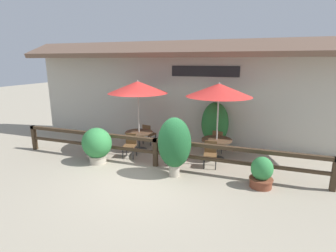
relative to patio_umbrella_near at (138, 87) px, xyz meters
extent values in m
plane|color=#9E937F|center=(1.22, -2.36, -2.45)|extent=(60.00, 60.00, 0.00)
cube|color=#BCB7A8|center=(1.22, 1.84, -0.65)|extent=(14.00, 0.40, 3.60)
cube|color=brown|center=(1.22, 1.29, 1.43)|extent=(14.28, 1.48, 0.70)
cube|color=black|center=(2.16, 1.61, 0.55)|extent=(2.72, 0.04, 0.42)
cube|color=#3D2D1E|center=(1.22, -1.31, -1.55)|extent=(10.40, 0.14, 0.11)
cube|color=#3D2D1E|center=(1.22, -1.31, -1.97)|extent=(10.40, 0.10, 0.09)
cube|color=#3D2D1E|center=(-3.91, -1.31, -1.97)|extent=(0.14, 0.14, 0.95)
cube|color=#3D2D1E|center=(1.22, -1.31, -1.97)|extent=(0.14, 0.14, 0.95)
cube|color=#3D2D1E|center=(6.35, -1.31, -1.97)|extent=(0.14, 0.14, 0.95)
cylinder|color=#B7B2A8|center=(0.00, 0.00, -1.30)|extent=(0.06, 0.06, 2.30)
cone|color=red|center=(0.00, 0.00, 0.00)|extent=(2.23, 2.23, 0.44)
sphere|color=#B2ADA3|center=(0.00, 0.00, 0.23)|extent=(0.07, 0.07, 0.07)
cylinder|color=#4C3826|center=(0.00, 0.00, -1.74)|extent=(1.07, 1.07, 0.05)
cylinder|color=#333333|center=(0.00, 0.00, -2.11)|extent=(0.07, 0.07, 0.68)
cylinder|color=#333333|center=(0.00, 0.00, -2.43)|extent=(0.59, 0.59, 0.03)
cube|color=brown|center=(0.02, -0.85, -2.03)|extent=(0.47, 0.47, 0.05)
cube|color=brown|center=(0.00, -0.66, -1.80)|extent=(0.40, 0.09, 0.40)
cylinder|color=#2D2D2D|center=(-0.14, -1.06, -2.25)|extent=(0.04, 0.04, 0.40)
cylinder|color=#2D2D2D|center=(0.23, -1.01, -2.25)|extent=(0.04, 0.04, 0.40)
cylinder|color=#2D2D2D|center=(-0.19, -0.69, -2.25)|extent=(0.04, 0.04, 0.40)
cylinder|color=#2D2D2D|center=(0.18, -0.64, -2.25)|extent=(0.04, 0.04, 0.40)
cube|color=brown|center=(0.06, 0.85, -2.03)|extent=(0.50, 0.50, 0.05)
cube|color=brown|center=(0.02, 0.66, -1.80)|extent=(0.40, 0.13, 0.40)
cylinder|color=#2D2D2D|center=(0.29, 0.99, -2.25)|extent=(0.04, 0.04, 0.40)
cylinder|color=#2D2D2D|center=(-0.08, 1.08, -2.25)|extent=(0.04, 0.04, 0.40)
cylinder|color=#2D2D2D|center=(0.21, 0.62, -2.25)|extent=(0.04, 0.04, 0.40)
cylinder|color=#2D2D2D|center=(-0.16, 0.71, -2.25)|extent=(0.04, 0.04, 0.40)
cylinder|color=#B7B2A8|center=(3.00, 0.02, -1.30)|extent=(0.06, 0.06, 2.30)
cone|color=red|center=(3.00, 0.02, 0.00)|extent=(2.23, 2.23, 0.44)
sphere|color=#B2ADA3|center=(3.00, 0.02, 0.23)|extent=(0.07, 0.07, 0.07)
cylinder|color=#4C3826|center=(3.00, 0.02, -1.74)|extent=(1.07, 1.07, 0.05)
cylinder|color=#333333|center=(3.00, 0.02, -2.11)|extent=(0.07, 0.07, 0.68)
cylinder|color=#333333|center=(3.00, 0.02, -2.43)|extent=(0.59, 0.59, 0.03)
cube|color=brown|center=(2.94, -0.81, -2.03)|extent=(0.48, 0.48, 0.05)
cube|color=brown|center=(2.91, -0.62, -1.80)|extent=(0.40, 0.10, 0.40)
cylinder|color=#2D2D2D|center=(2.78, -1.03, -2.25)|extent=(0.04, 0.04, 0.40)
cylinder|color=#2D2D2D|center=(3.16, -0.97, -2.25)|extent=(0.04, 0.04, 0.40)
cylinder|color=#2D2D2D|center=(2.72, -0.65, -2.25)|extent=(0.04, 0.04, 0.40)
cylinder|color=#2D2D2D|center=(3.10, -0.59, -2.25)|extent=(0.04, 0.04, 0.40)
cube|color=brown|center=(2.98, 0.86, -2.03)|extent=(0.51, 0.51, 0.05)
cube|color=brown|center=(2.93, 0.68, -1.80)|extent=(0.40, 0.13, 0.40)
cylinder|color=#2D2D2D|center=(3.21, 1.00, -2.25)|extent=(0.04, 0.04, 0.40)
cylinder|color=#2D2D2D|center=(2.84, 1.09, -2.25)|extent=(0.04, 0.04, 0.40)
cylinder|color=#2D2D2D|center=(3.11, 0.63, -2.25)|extent=(0.04, 0.04, 0.40)
cylinder|color=#2D2D2D|center=(2.75, 0.72, -2.25)|extent=(0.04, 0.04, 0.40)
cylinder|color=brown|center=(4.53, -1.72, -2.32)|extent=(0.60, 0.60, 0.26)
cylinder|color=brown|center=(4.53, -1.72, -2.21)|extent=(0.64, 0.64, 0.04)
ellipsoid|color=#338442|center=(4.53, -1.72, -1.91)|extent=(0.59, 0.53, 0.67)
cylinder|color=#B7AD99|center=(-0.76, -1.69, -2.32)|extent=(0.56, 0.56, 0.27)
cylinder|color=#B7AD99|center=(-0.76, -1.69, -2.20)|extent=(0.60, 0.60, 0.04)
ellipsoid|color=#338442|center=(-0.76, -1.69, -1.74)|extent=(1.02, 0.92, 1.04)
cylinder|color=#B7AD99|center=(2.04, -1.82, -2.25)|extent=(0.32, 0.32, 0.40)
cylinder|color=#B7AD99|center=(2.04, -1.82, -2.07)|extent=(0.34, 0.34, 0.04)
ellipsoid|color=#1E5B2D|center=(2.04, -1.82, -1.40)|extent=(1.00, 0.90, 1.52)
cylinder|color=brown|center=(2.73, 1.19, -2.30)|extent=(0.48, 0.48, 0.30)
cylinder|color=brown|center=(2.73, 1.19, -2.17)|extent=(0.52, 0.52, 0.04)
ellipsoid|color=#287033|center=(2.73, 1.19, -1.43)|extent=(1.05, 0.95, 1.68)
camera|label=1|loc=(4.32, -8.84, 0.95)|focal=28.00mm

